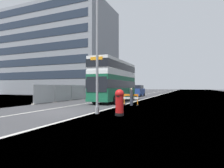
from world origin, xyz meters
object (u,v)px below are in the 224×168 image
double_decker_bus (115,80)px  roadworks_barrier (131,98)px  red_pillar_postbox (119,101)px  lamppost_foreground (97,50)px  car_oncoming_near (138,91)px  car_receding_mid (133,90)px  pedestrian_at_kerb (131,97)px

double_decker_bus → roadworks_barrier: (3.20, -3.47, -2.02)m
double_decker_bus → red_pillar_postbox: bearing=-66.4°
double_decker_bus → lamppost_foreground: bearing=-74.7°
lamppost_foreground → car_oncoming_near: size_ratio=2.11×
red_pillar_postbox → car_receding_mid: size_ratio=0.41×
car_oncoming_near → car_receding_mid: (-3.60, 8.85, -0.01)m
roadworks_barrier → car_receding_mid: size_ratio=0.37×
double_decker_bus → lamppost_foreground: (2.80, -10.25, 1.74)m
lamppost_foreground → car_oncoming_near: 25.18m
car_receding_mid → pedestrian_at_kerb: (7.73, -27.03, -0.16)m
roadworks_barrier → pedestrian_at_kerb: 0.35m
lamppost_foreground → car_oncoming_near: bearing=98.3°
roadworks_barrier → car_receding_mid: 27.82m
double_decker_bus → lamppost_foreground: 10.77m
double_decker_bus → roadworks_barrier: double_decker_bus is taller
roadworks_barrier → car_oncoming_near: 18.35m
lamppost_foreground → red_pillar_postbox: lamppost_foreground is taller
car_receding_mid → pedestrian_at_kerb: size_ratio=2.41×
pedestrian_at_kerb → lamppost_foreground: bearing=-94.8°
lamppost_foreground → car_receding_mid: size_ratio=2.21×
red_pillar_postbox → roadworks_barrier: size_ratio=1.10×
car_receding_mid → red_pillar_postbox: bearing=-75.2°
car_oncoming_near → pedestrian_at_kerb: car_oncoming_near is taller
double_decker_bus → pedestrian_at_kerb: 5.35m
double_decker_bus → car_oncoming_near: size_ratio=2.31×
car_receding_mid → pedestrian_at_kerb: bearing=-74.0°
double_decker_bus → pedestrian_at_kerb: size_ratio=5.83×
double_decker_bus → car_receding_mid: bearing=100.7°
red_pillar_postbox → roadworks_barrier: (-1.34, 6.93, -0.23)m
lamppost_foreground → red_pillar_postbox: bearing=-5.1°
car_oncoming_near → pedestrian_at_kerb: (4.13, -18.18, -0.18)m
car_oncoming_near → car_receding_mid: size_ratio=1.05×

